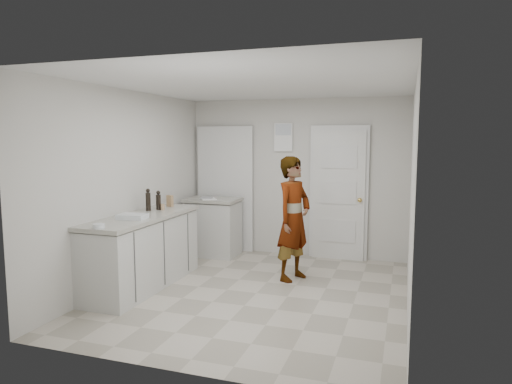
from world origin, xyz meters
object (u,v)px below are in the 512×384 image
(person, at_px, (294,219))
(oil_cruet_a, at_px, (158,201))
(egg_bowl, at_px, (99,226))
(oil_cruet_b, at_px, (148,200))
(baking_dish, at_px, (132,217))
(spice_jar, at_px, (163,207))
(cake_mix_box, at_px, (170,201))

(person, height_order, oil_cruet_a, person)
(person, distance_m, egg_bowl, 2.48)
(oil_cruet_b, bearing_deg, person, 17.88)
(person, height_order, egg_bowl, person)
(baking_dish, bearing_deg, person, 35.16)
(baking_dish, bearing_deg, egg_bowl, -91.09)
(spice_jar, relative_size, baking_dish, 0.23)
(cake_mix_box, bearing_deg, person, 22.49)
(cake_mix_box, height_order, oil_cruet_a, oil_cruet_a)
(spice_jar, distance_m, baking_dish, 0.71)
(person, bearing_deg, egg_bowl, 158.55)
(cake_mix_box, height_order, spice_jar, cake_mix_box)
(cake_mix_box, distance_m, baking_dish, 1.03)
(egg_bowl, bearing_deg, cake_mix_box, 91.81)
(person, relative_size, oil_cruet_b, 5.53)
(oil_cruet_a, distance_m, baking_dish, 0.73)
(cake_mix_box, distance_m, oil_cruet_a, 0.31)
(cake_mix_box, xyz_separation_m, egg_bowl, (0.05, -1.64, -0.06))
(oil_cruet_a, relative_size, egg_bowl, 2.09)
(cake_mix_box, distance_m, oil_cruet_b, 0.44)
(oil_cruet_a, xyz_separation_m, egg_bowl, (0.05, -1.33, -0.10))
(cake_mix_box, relative_size, egg_bowl, 1.28)
(person, height_order, baking_dish, person)
(oil_cruet_b, bearing_deg, cake_mix_box, 78.98)
(cake_mix_box, distance_m, egg_bowl, 1.64)
(person, distance_m, oil_cruet_a, 1.83)
(cake_mix_box, bearing_deg, oil_cruet_a, -73.18)
(oil_cruet_b, relative_size, baking_dish, 0.84)
(person, height_order, oil_cruet_b, person)
(cake_mix_box, bearing_deg, baking_dish, -69.24)
(person, xyz_separation_m, baking_dish, (-1.69, -1.19, 0.13))
(egg_bowl, bearing_deg, oil_cruet_a, 92.32)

